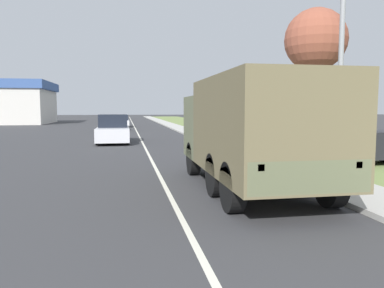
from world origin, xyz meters
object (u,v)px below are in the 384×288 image
(car_second_ahead, at_px, (113,124))
(pickup_truck, at_px, (333,136))
(car_nearest_ahead, at_px, (113,130))
(lamp_post, at_px, (337,0))
(car_third_ahead, at_px, (121,121))
(military_truck, at_px, (252,129))

(car_second_ahead, xyz_separation_m, pickup_truck, (10.08, -21.29, 0.26))
(car_nearest_ahead, bearing_deg, car_second_ahead, 91.78)
(lamp_post, bearing_deg, car_third_ahead, 100.12)
(military_truck, distance_m, car_second_ahead, 27.43)
(car_third_ahead, relative_size, pickup_truck, 0.75)
(lamp_post, bearing_deg, car_second_ahead, 104.07)
(car_nearest_ahead, height_order, car_second_ahead, car_nearest_ahead)
(car_second_ahead, xyz_separation_m, lamp_post, (6.72, -26.82, 4.34))
(military_truck, bearing_deg, pickup_truck, 45.09)
(car_nearest_ahead, bearing_deg, pickup_truck, -41.63)
(car_third_ahead, bearing_deg, lamp_post, -79.88)
(military_truck, relative_size, pickup_truck, 1.19)
(military_truck, height_order, car_third_ahead, military_truck)
(military_truck, bearing_deg, car_third_ahead, 96.14)
(military_truck, distance_m, lamp_post, 4.15)
(car_third_ahead, bearing_deg, pickup_truck, -71.77)
(car_nearest_ahead, relative_size, pickup_truck, 0.88)
(military_truck, relative_size, car_third_ahead, 1.58)
(car_second_ahead, distance_m, pickup_truck, 23.56)
(car_second_ahead, bearing_deg, pickup_truck, -64.67)
(car_second_ahead, bearing_deg, car_nearest_ahead, -88.22)
(military_truck, relative_size, lamp_post, 0.80)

